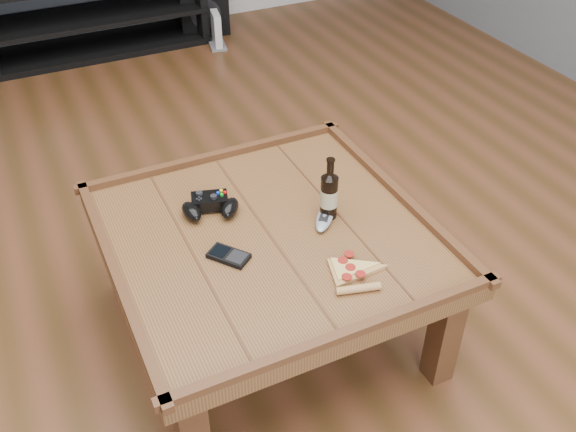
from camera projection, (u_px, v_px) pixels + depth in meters
name	position (u px, v px, depth m)	size (l,w,h in m)	color
ground	(271.00, 329.00, 2.32)	(6.00, 6.00, 0.00)	#4C2F15
baseboard	(92.00, 30.00, 4.42)	(5.00, 0.02, 0.10)	silver
coffee_table	(269.00, 247.00, 2.08)	(1.03, 1.03, 0.48)	#513217
media_console	(95.00, 13.00, 4.13)	(1.40, 0.45, 0.50)	black
beer_bottle	(329.00, 194.00, 2.06)	(0.06, 0.06, 0.22)	black
game_controller	(210.00, 206.00, 2.11)	(0.20, 0.17, 0.06)	black
pizza_slice	(351.00, 272.00, 1.88)	(0.20, 0.26, 0.02)	tan
smartphone	(229.00, 256.00, 1.94)	(0.13, 0.14, 0.02)	black
remote_control	(325.00, 216.00, 2.09)	(0.15, 0.17, 0.02)	#90979D
subwoofer	(202.00, 6.00, 4.46)	(0.38, 0.38, 0.33)	black
game_console	(217.00, 31.00, 4.25)	(0.14, 0.20, 0.23)	gray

